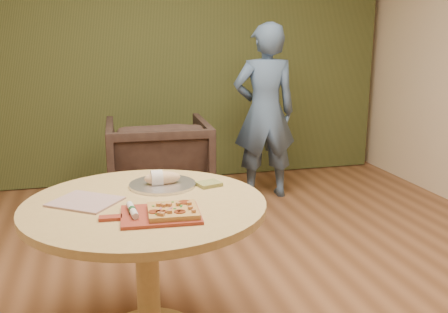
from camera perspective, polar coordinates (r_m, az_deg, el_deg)
name	(u,v)px	position (r m, az deg, el deg)	size (l,w,h in m)	color
room_shell	(245,64)	(2.48, 2.42, 10.54)	(5.04, 6.04, 2.84)	brown
curtain	(162,48)	(5.32, -7.06, 12.22)	(4.80, 0.14, 2.78)	#313A1A
pedestal_table	(146,229)	(2.51, -8.91, -8.14)	(1.18, 1.18, 0.75)	tan
pizza_paddle	(158,215)	(2.26, -7.51, -6.63)	(0.46, 0.30, 0.01)	maroon
flatbread_pizza	(173,210)	(2.25, -5.86, -6.16)	(0.24, 0.24, 0.04)	tan
cutlery_roll	(132,210)	(2.27, -10.42, -6.05)	(0.04, 0.20, 0.03)	silver
newspaper	(85,202)	(2.51, -15.56, -4.99)	(0.30, 0.25, 0.01)	beige
serving_tray	(163,185)	(2.70, -7.03, -3.20)	(0.36, 0.36, 0.02)	silver
bread_roll	(161,178)	(2.68, -7.24, -2.47)	(0.19, 0.09, 0.09)	#E0BB88
green_packet	(209,184)	(2.68, -1.74, -3.15)	(0.12, 0.10, 0.02)	#61672E
armchair	(158,159)	(4.49, -7.52, -0.34)	(0.88, 0.82, 0.90)	black
person_standing	(265,112)	(4.73, 4.67, 5.07)	(0.60, 0.40, 1.65)	#446084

